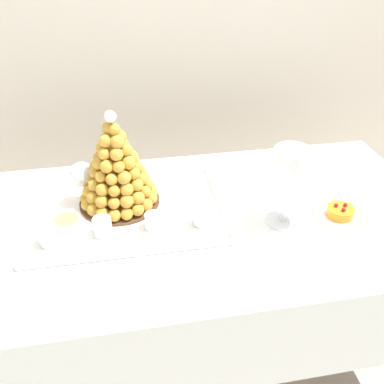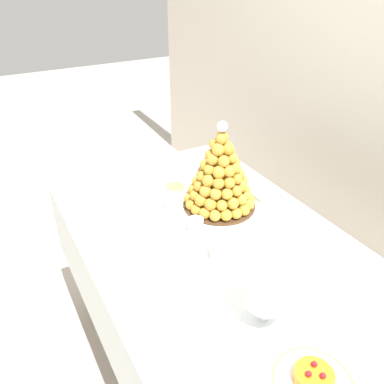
{
  "view_description": "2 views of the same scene",
  "coord_description": "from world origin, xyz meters",
  "px_view_note": "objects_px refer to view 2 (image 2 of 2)",
  "views": [
    {
      "loc": [
        -0.25,
        -1.12,
        1.62
      ],
      "look_at": [
        -0.05,
        -0.04,
        0.89
      ],
      "focal_mm": 39.71,
      "sensor_mm": 36.0,
      "label": 1
    },
    {
      "loc": [
        0.79,
        -0.59,
        1.6
      ],
      "look_at": [
        -0.21,
        -0.04,
        0.92
      ],
      "focal_mm": 37.04,
      "sensor_mm": 36.0,
      "label": 2
    }
  ],
  "objects_px": {
    "fruit_tart_plate": "(313,380)",
    "macaron_goblet": "(269,276)",
    "creme_brulee_ramekin": "(175,189)",
    "croquembouche": "(220,175)",
    "dessert_cup_mid_right": "(219,251)",
    "serving_tray": "(207,213)",
    "dessert_cup_centre": "(196,226)",
    "dessert_cup_mid_left": "(174,204)",
    "wine_glass": "(211,168)",
    "dessert_cup_left": "(153,186)"
  },
  "relations": [
    {
      "from": "croquembouche",
      "to": "fruit_tart_plate",
      "type": "height_order",
      "value": "croquembouche"
    },
    {
      "from": "creme_brulee_ramekin",
      "to": "fruit_tart_plate",
      "type": "xyz_separation_m",
      "value": [
        0.89,
        -0.11,
        -0.01
      ]
    },
    {
      "from": "creme_brulee_ramekin",
      "to": "fruit_tart_plate",
      "type": "height_order",
      "value": "fruit_tart_plate"
    },
    {
      "from": "croquembouche",
      "to": "dessert_cup_left",
      "type": "relative_size",
      "value": 5.47
    },
    {
      "from": "dessert_cup_left",
      "to": "dessert_cup_mid_left",
      "type": "distance_m",
      "value": 0.16
    },
    {
      "from": "dessert_cup_centre",
      "to": "dessert_cup_mid_right",
      "type": "relative_size",
      "value": 0.94
    },
    {
      "from": "serving_tray",
      "to": "fruit_tart_plate",
      "type": "height_order",
      "value": "fruit_tart_plate"
    },
    {
      "from": "croquembouche",
      "to": "dessert_cup_left",
      "type": "height_order",
      "value": "croquembouche"
    },
    {
      "from": "wine_glass",
      "to": "dessert_cup_left",
      "type": "bearing_deg",
      "value": -116.53
    },
    {
      "from": "serving_tray",
      "to": "dessert_cup_centre",
      "type": "relative_size",
      "value": 11.8
    },
    {
      "from": "serving_tray",
      "to": "fruit_tart_plate",
      "type": "bearing_deg",
      "value": -11.25
    },
    {
      "from": "serving_tray",
      "to": "dessert_cup_left",
      "type": "height_order",
      "value": "dessert_cup_left"
    },
    {
      "from": "creme_brulee_ramekin",
      "to": "macaron_goblet",
      "type": "height_order",
      "value": "macaron_goblet"
    },
    {
      "from": "macaron_goblet",
      "to": "fruit_tart_plate",
      "type": "bearing_deg",
      "value": -3.36
    },
    {
      "from": "dessert_cup_left",
      "to": "fruit_tart_plate",
      "type": "height_order",
      "value": "dessert_cup_left"
    },
    {
      "from": "dessert_cup_left",
      "to": "creme_brulee_ramekin",
      "type": "distance_m",
      "value": 0.09
    },
    {
      "from": "creme_brulee_ramekin",
      "to": "macaron_goblet",
      "type": "bearing_deg",
      "value": -7.71
    },
    {
      "from": "dessert_cup_centre",
      "to": "creme_brulee_ramekin",
      "type": "height_order",
      "value": "dessert_cup_centre"
    },
    {
      "from": "dessert_cup_mid_right",
      "to": "fruit_tart_plate",
      "type": "height_order",
      "value": "dessert_cup_mid_right"
    },
    {
      "from": "macaron_goblet",
      "to": "dessert_cup_left",
      "type": "bearing_deg",
      "value": 178.74
    },
    {
      "from": "dessert_cup_left",
      "to": "dessert_cup_mid_left",
      "type": "bearing_deg",
      "value": 4.66
    },
    {
      "from": "serving_tray",
      "to": "dessert_cup_mid_left",
      "type": "distance_m",
      "value": 0.13
    },
    {
      "from": "croquembouche",
      "to": "dessert_cup_centre",
      "type": "bearing_deg",
      "value": -57.96
    },
    {
      "from": "dessert_cup_mid_left",
      "to": "fruit_tart_plate",
      "type": "xyz_separation_m",
      "value": [
        0.78,
        -0.04,
        -0.02
      ]
    },
    {
      "from": "dessert_cup_mid_left",
      "to": "macaron_goblet",
      "type": "xyz_separation_m",
      "value": [
        0.58,
        -0.03,
        0.13
      ]
    },
    {
      "from": "wine_glass",
      "to": "dessert_cup_mid_left",
      "type": "bearing_deg",
      "value": -73.56
    },
    {
      "from": "croquembouche",
      "to": "dessert_cup_mid_right",
      "type": "relative_size",
      "value": 5.85
    },
    {
      "from": "dessert_cup_left",
      "to": "dessert_cup_mid_left",
      "type": "height_order",
      "value": "dessert_cup_mid_left"
    },
    {
      "from": "croquembouche",
      "to": "fruit_tart_plate",
      "type": "relative_size",
      "value": 1.81
    },
    {
      "from": "serving_tray",
      "to": "dessert_cup_centre",
      "type": "distance_m",
      "value": 0.13
    },
    {
      "from": "dessert_cup_centre",
      "to": "wine_glass",
      "type": "distance_m",
      "value": 0.3
    },
    {
      "from": "dessert_cup_mid_left",
      "to": "wine_glass",
      "type": "xyz_separation_m",
      "value": [
        -0.06,
        0.19,
        0.08
      ]
    },
    {
      "from": "dessert_cup_mid_left",
      "to": "dessert_cup_centre",
      "type": "xyz_separation_m",
      "value": [
        0.16,
        0.0,
        -0.0
      ]
    },
    {
      "from": "serving_tray",
      "to": "dessert_cup_left",
      "type": "distance_m",
      "value": 0.26
    },
    {
      "from": "dessert_cup_centre",
      "to": "creme_brulee_ramekin",
      "type": "bearing_deg",
      "value": 167.52
    },
    {
      "from": "dessert_cup_centre",
      "to": "dessert_cup_mid_right",
      "type": "xyz_separation_m",
      "value": [
        0.16,
        -0.0,
        0.0
      ]
    },
    {
      "from": "wine_glass",
      "to": "dessert_cup_mid_right",
      "type": "bearing_deg",
      "value": -27.52
    },
    {
      "from": "serving_tray",
      "to": "dessert_cup_centre",
      "type": "xyz_separation_m",
      "value": [
        0.08,
        -0.09,
        0.03
      ]
    },
    {
      "from": "dessert_cup_mid_left",
      "to": "macaron_goblet",
      "type": "height_order",
      "value": "macaron_goblet"
    },
    {
      "from": "croquembouche",
      "to": "creme_brulee_ramekin",
      "type": "height_order",
      "value": "croquembouche"
    },
    {
      "from": "fruit_tart_plate",
      "to": "macaron_goblet",
      "type": "bearing_deg",
      "value": 176.64
    },
    {
      "from": "croquembouche",
      "to": "dessert_cup_left",
      "type": "distance_m",
      "value": 0.3
    },
    {
      "from": "croquembouche",
      "to": "dessert_cup_mid_right",
      "type": "bearing_deg",
      "value": -32.49
    },
    {
      "from": "dessert_cup_mid_right",
      "to": "creme_brulee_ramekin",
      "type": "bearing_deg",
      "value": 171.55
    },
    {
      "from": "serving_tray",
      "to": "dessert_cup_mid_right",
      "type": "distance_m",
      "value": 0.26
    },
    {
      "from": "macaron_goblet",
      "to": "croquembouche",
      "type": "bearing_deg",
      "value": 159.68
    },
    {
      "from": "dessert_cup_left",
      "to": "dessert_cup_mid_right",
      "type": "relative_size",
      "value": 1.07
    },
    {
      "from": "macaron_goblet",
      "to": "dessert_cup_centre",
      "type": "bearing_deg",
      "value": 175.43
    },
    {
      "from": "fruit_tart_plate",
      "to": "wine_glass",
      "type": "height_order",
      "value": "wine_glass"
    },
    {
      "from": "serving_tray",
      "to": "creme_brulee_ramekin",
      "type": "relative_size",
      "value": 7.29
    }
  ]
}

